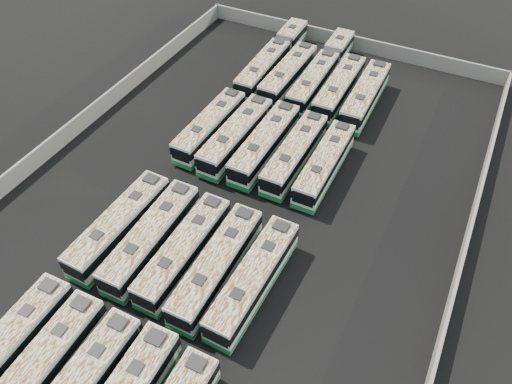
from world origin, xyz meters
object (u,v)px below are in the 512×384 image
(bus_back_far_right, at_px, (365,96))
(bus_midback_far_right, at_px, (325,164))
(bus_midfront_right, at_px, (217,266))
(bus_midfront_far_right, at_px, (253,280))
(bus_midback_left, at_px, (236,136))
(bus_midfront_left, at_px, (152,238))
(bus_midback_center, at_px, (265,144))
(bus_midfront_far_left, at_px, (120,225))
(bus_midfront_center, at_px, (184,251))
(bus_back_left, at_px, (288,75))
(bus_back_right, at_px, (339,89))
(bus_midback_far_left, at_px, (210,127))
(bus_front_far_left, at_px, (7,349))
(bus_back_center, at_px, (322,70))
(bus_back_far_left, at_px, (273,58))
(bus_front_left, at_px, (40,371))
(bus_midback_right, at_px, (295,154))

(bus_back_far_right, bearing_deg, bus_midback_far_right, -90.72)
(bus_midfront_right, height_order, bus_midfront_far_right, bus_midfront_right)
(bus_midfront_right, height_order, bus_midback_left, bus_midback_left)
(bus_midfront_left, xyz_separation_m, bus_midback_center, (3.42, 16.90, 0.02))
(bus_midfront_far_left, bearing_deg, bus_midfront_center, 2.46)
(bus_midfront_right, relative_size, bus_back_left, 1.00)
(bus_midback_center, bearing_deg, bus_back_right, 75.95)
(bus_midfront_left, bearing_deg, bus_midback_far_left, 101.25)
(bus_midfront_far_left, relative_size, bus_midback_far_right, 1.04)
(bus_midfront_left, bearing_deg, bus_front_far_left, -105.05)
(bus_midfront_far_left, height_order, bus_midback_far_left, bus_midfront_far_left)
(bus_midfront_far_left, relative_size, bus_back_left, 1.00)
(bus_midfront_center, distance_m, bus_midback_center, 16.86)
(bus_midfront_far_right, xyz_separation_m, bus_back_center, (-7.03, 34.14, -0.06))
(bus_midfront_far_right, bearing_deg, bus_back_center, 102.90)
(bus_midfront_far_right, xyz_separation_m, bus_back_right, (-3.46, 30.95, 0.02))
(bus_midback_center, distance_m, bus_back_far_right, 15.71)
(bus_midfront_right, relative_size, bus_back_right, 1.00)
(bus_midfront_far_left, height_order, bus_back_far_left, bus_midfront_far_left)
(bus_midback_left, relative_size, bus_back_right, 1.01)
(bus_midfront_left, height_order, bus_midback_far_right, bus_midfront_left)
(bus_front_far_left, height_order, bus_midback_far_right, bus_front_far_left)
(bus_front_left, distance_m, bus_midfront_right, 15.83)
(bus_midfront_left, xyz_separation_m, bus_back_left, (-0.07, 31.11, -0.00))
(bus_midback_far_left, relative_size, bus_midback_far_right, 1.01)
(bus_midfront_far_left, xyz_separation_m, bus_back_far_left, (-0.17, 34.28, -0.06))
(bus_midfront_left, bearing_deg, bus_midback_left, 89.40)
(bus_front_far_left, distance_m, bus_back_center, 48.83)
(bus_midback_far_left, relative_size, bus_back_center, 0.65)
(bus_midfront_far_right, distance_m, bus_midback_far_left, 22.00)
(bus_front_far_left, height_order, bus_midfront_left, bus_midfront_left)
(bus_midfront_far_right, xyz_separation_m, bus_midback_far_right, (0.09, 16.69, -0.06))
(bus_front_left, bearing_deg, bus_back_far_right, 75.46)
(bus_midfront_left, distance_m, bus_midback_right, 18.31)
(bus_midback_far_left, xyz_separation_m, bus_back_far_right, (14.21, 13.99, 0.07))
(bus_front_far_left, relative_size, bus_midback_center, 0.97)
(bus_midfront_far_right, height_order, bus_back_left, bus_back_left)
(bus_back_left, bearing_deg, bus_back_center, 41.99)
(bus_midfront_far_left, relative_size, bus_midback_left, 0.99)
(bus_midfront_left, distance_m, bus_back_far_right, 32.65)
(bus_midback_left, height_order, bus_midback_right, bus_midback_left)
(bus_midfront_center, xyz_separation_m, bus_back_left, (-3.58, 31.07, 0.04))
(bus_midback_far_left, distance_m, bus_back_right, 17.73)
(bus_back_center, bearing_deg, bus_midfront_far_left, -102.41)
(bus_front_left, distance_m, bus_midback_right, 31.97)
(bus_midfront_left, distance_m, bus_midback_far_left, 17.30)
(bus_midback_far_left, height_order, bus_midback_center, bus_midback_center)
(bus_midback_right, height_order, bus_back_far_right, bus_back_far_right)
(bus_midback_center, xyz_separation_m, bus_back_center, (0.06, 17.32, -0.09))
(bus_midback_right, xyz_separation_m, bus_back_right, (0.00, 14.14, 0.04))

